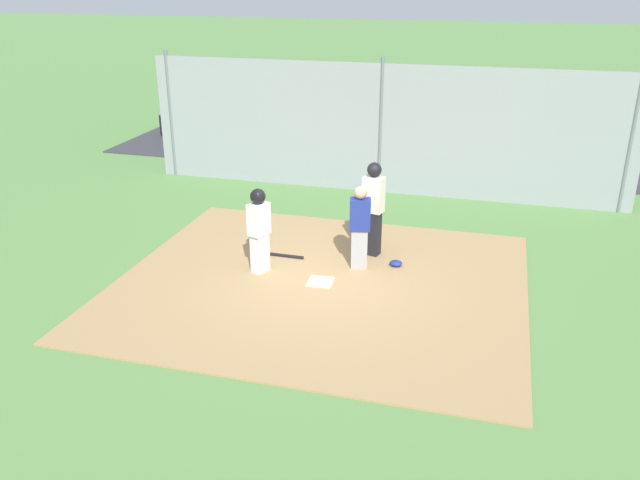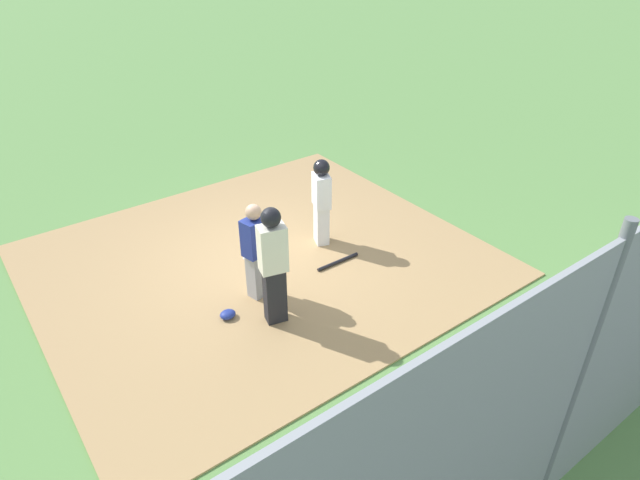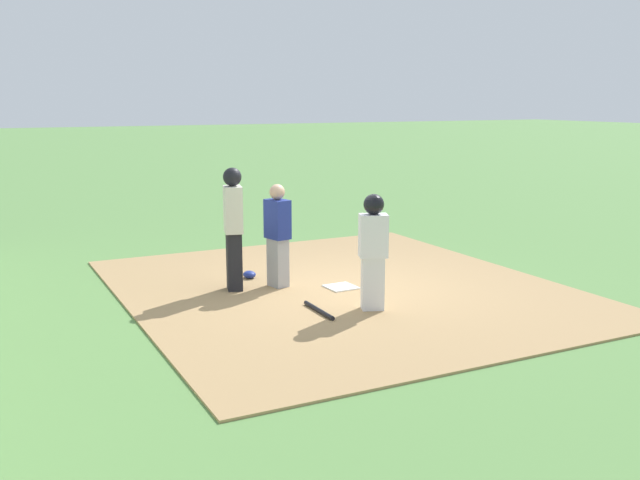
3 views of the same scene
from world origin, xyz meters
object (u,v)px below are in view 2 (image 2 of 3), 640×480
at_px(catcher, 256,250).
at_px(umpire, 273,263).
at_px(home_plate, 260,259).
at_px(runner, 321,197).
at_px(baseball_bat, 338,262).
at_px(catcher_mask, 228,314).

height_order(catcher, umpire, umpire).
distance_m(home_plate, umpire, 1.91).
bearing_deg(runner, catcher, 42.56).
xyz_separation_m(catcher, umpire, (-0.11, -0.67, 0.17)).
xyz_separation_m(catcher, runner, (1.73, 0.67, 0.09)).
relative_size(catcher, runner, 0.99).
distance_m(catcher, umpire, 0.70).
distance_m(catcher, baseball_bat, 1.73).
bearing_deg(home_plate, umpire, -112.92).
xyz_separation_m(runner, catcher_mask, (-2.40, -0.89, -0.85)).
distance_m(home_plate, catcher, 1.28).
height_order(runner, catcher_mask, runner).
height_order(umpire, baseball_bat, umpire).
xyz_separation_m(home_plate, runner, (1.21, -0.16, 0.90)).
distance_m(baseball_bat, catcher_mask, 2.22).
bearing_deg(catcher_mask, catcher, 17.96).
bearing_deg(baseball_bat, runner, -104.29).
bearing_deg(catcher, runner, -81.04).
bearing_deg(home_plate, catcher, -122.18).
bearing_deg(catcher, baseball_bat, -104.61).
relative_size(home_plate, catcher, 0.28).
xyz_separation_m(home_plate, catcher_mask, (-1.20, -1.05, 0.05)).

